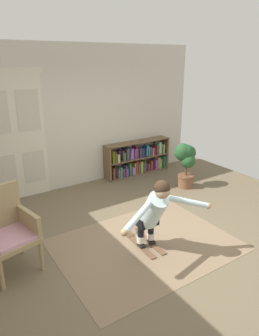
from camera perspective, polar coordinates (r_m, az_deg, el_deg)
The scene contains 9 objects.
ground_plane at distance 4.80m, azimuth 2.82°, elevation -13.00°, with size 7.20×7.20×0.00m, color brown.
back_wall at distance 6.42m, azimuth -10.86°, elevation 9.13°, with size 6.00×0.10×2.90m, color beige.
double_door at distance 6.08m, azimuth -20.45°, elevation 5.52°, with size 1.22×0.05×2.45m.
rug at distance 4.66m, azimuth 3.02°, elevation -14.09°, with size 2.54×1.93×0.01m, color #846D53.
bookshelf at distance 7.21m, azimuth 1.33°, elevation 1.59°, with size 1.67×0.30×0.79m.
wicker_chair at distance 4.21m, azimuth -22.03°, elevation -10.43°, with size 0.71×0.71×1.10m.
potted_plant at distance 6.51m, azimuth 10.39°, elevation 1.82°, with size 0.46×0.44×0.94m.
skis_pair at distance 4.67m, azimuth 2.82°, elevation -13.72°, with size 0.30×0.74×0.07m.
person_skier at distance 4.18m, azimuth 4.66°, elevation -7.77°, with size 1.41×0.69×1.07m.
Camera 1 is at (-2.40, -3.25, 2.60)m, focal length 32.65 mm.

